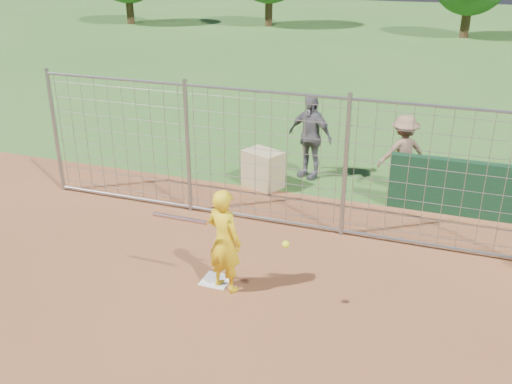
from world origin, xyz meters
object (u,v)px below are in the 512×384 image
at_px(bystander_b, 310,136).
at_px(bystander_c, 403,153).
at_px(batter, 224,241).
at_px(equipment_bin, 263,169).

relative_size(bystander_b, bystander_c, 1.16).
bearing_deg(batter, bystander_c, -95.05).
bearing_deg(bystander_b, equipment_bin, -110.84).
bearing_deg(equipment_bin, bystander_c, 39.86).
bearing_deg(bystander_c, batter, 37.54).
bearing_deg(bystander_c, equipment_bin, -12.75).
distance_m(bystander_b, bystander_c, 2.03).
relative_size(batter, bystander_c, 1.00).
bearing_deg(equipment_bin, batter, -56.04).
height_order(bystander_b, bystander_c, bystander_b).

